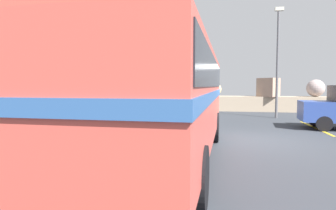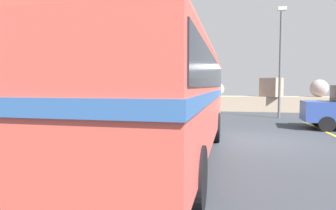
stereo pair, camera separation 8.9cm
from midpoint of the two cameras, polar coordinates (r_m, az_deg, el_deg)
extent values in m
cube|color=#32363C|center=(9.91, 16.43, -6.96)|extent=(32.00, 26.00, 0.02)
cube|color=tan|center=(21.56, 13.95, 0.30)|extent=(31.36, 1.80, 1.10)
sphere|color=tan|center=(24.41, -16.15, 2.78)|extent=(0.71, 0.71, 0.71)
sphere|color=tan|center=(23.03, -9.98, 3.67)|extent=(1.39, 1.39, 1.39)
sphere|color=tan|center=(22.09, 0.21, 2.84)|extent=(0.71, 0.71, 0.71)
sphere|color=tan|center=(21.74, 10.13, 3.15)|extent=(1.01, 1.01, 1.01)
cube|color=tan|center=(21.21, 20.32, 3.39)|extent=(1.62, 1.59, 1.32)
sphere|color=#A4928F|center=(22.35, 28.45, 3.03)|extent=(1.21, 1.21, 1.21)
cube|color=gold|center=(13.90, 28.24, -4.12)|extent=(0.12, 4.40, 0.01)
cylinder|color=black|center=(9.69, -3.31, -4.11)|extent=(0.30, 0.96, 0.96)
cylinder|color=black|center=(9.32, 9.88, -4.48)|extent=(0.30, 0.96, 0.96)
cylinder|color=black|center=(5.00, -20.48, -11.96)|extent=(0.30, 0.96, 0.96)
cylinder|color=black|center=(4.25, 6.18, -14.55)|extent=(0.30, 0.96, 0.96)
cube|color=#CF4D41|center=(6.80, -0.48, 1.60)|extent=(2.54, 8.44, 2.10)
cylinder|color=#CF4D41|center=(6.84, -0.49, 10.43)|extent=(2.34, 8.10, 2.20)
cube|color=#2F5893|center=(6.80, -0.48, 2.05)|extent=(2.59, 8.52, 0.20)
cube|color=black|center=(6.80, -0.49, 6.47)|extent=(2.57, 8.10, 0.64)
cube|color=silver|center=(11.05, 4.61, -2.07)|extent=(2.28, 0.20, 0.28)
cylinder|color=black|center=(12.92, 29.70, -3.38)|extent=(0.64, 0.26, 0.62)
cylinder|color=black|center=(14.40, 28.38, -2.64)|extent=(0.64, 0.26, 0.62)
cylinder|color=#5B5B60|center=(17.18, 21.96, 7.55)|extent=(0.14, 0.14, 6.07)
cube|color=beige|center=(16.95, 22.31, 17.65)|extent=(0.44, 0.24, 0.18)
camera|label=1|loc=(0.04, -89.62, 0.03)|focal=30.02mm
camera|label=2|loc=(0.04, 90.38, -0.03)|focal=30.02mm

